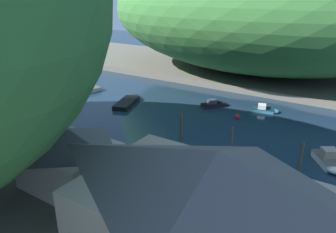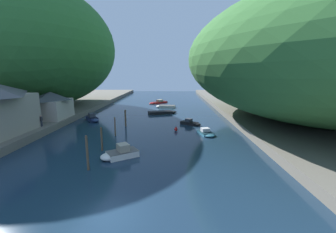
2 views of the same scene
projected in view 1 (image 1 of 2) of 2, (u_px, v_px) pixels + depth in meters
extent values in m
plane|color=#192D42|center=(155.00, 115.00, 40.49)|extent=(130.00, 130.00, 0.00)
cube|color=#666056|center=(234.00, 71.00, 60.06)|extent=(22.00, 120.00, 1.00)
ellipsoid|color=#387033|center=(265.00, 11.00, 54.84)|extent=(39.77, 55.68, 20.20)
pyramid|color=#4C4C51|center=(217.00, 174.00, 14.33)|extent=(8.20, 13.87, 2.26)
cube|color=#B2A899|center=(71.00, 166.00, 23.88)|extent=(5.09, 6.33, 3.21)
pyramid|color=#3D4247|center=(68.00, 137.00, 23.04)|extent=(5.50, 6.83, 1.38)
cube|color=black|center=(213.00, 105.00, 43.34)|extent=(3.13, 2.77, 0.46)
ellipsoid|color=black|center=(222.00, 104.00, 43.83)|extent=(1.91, 1.85, 0.46)
cube|color=black|center=(213.00, 103.00, 43.25)|extent=(3.19, 2.82, 0.03)
cube|color=#333842|center=(212.00, 102.00, 43.12)|extent=(1.36, 1.33, 0.57)
cube|color=silver|center=(87.00, 90.00, 49.49)|extent=(4.19, 2.85, 0.55)
ellipsoid|color=silver|center=(76.00, 93.00, 48.19)|extent=(2.28, 2.38, 0.55)
cube|color=#504E4A|center=(87.00, 88.00, 49.39)|extent=(4.28, 2.91, 0.03)
cube|color=navy|center=(103.00, 152.00, 30.73)|extent=(3.11, 3.60, 0.68)
ellipsoid|color=navy|center=(121.00, 152.00, 30.79)|extent=(2.08, 2.17, 0.68)
cube|color=black|center=(103.00, 149.00, 30.60)|extent=(3.18, 3.67, 0.03)
cube|color=#333842|center=(102.00, 145.00, 30.46)|extent=(1.50, 1.55, 0.76)
cube|color=silver|center=(328.00, 160.00, 29.25)|extent=(3.59, 3.22, 0.65)
cube|color=#504E4A|center=(329.00, 157.00, 29.12)|extent=(3.66, 3.28, 0.03)
cube|color=#9E937F|center=(329.00, 153.00, 29.08)|extent=(1.61, 1.66, 0.77)
cube|color=red|center=(37.00, 86.00, 51.83)|extent=(4.75, 4.64, 0.38)
ellipsoid|color=red|center=(34.00, 91.00, 49.58)|extent=(2.91, 2.88, 0.38)
cube|color=#450A0A|center=(36.00, 85.00, 51.76)|extent=(4.85, 4.73, 0.03)
cube|color=#9E937F|center=(36.00, 83.00, 51.79)|extent=(2.08, 2.06, 0.63)
cube|color=black|center=(126.00, 103.00, 44.04)|extent=(5.38, 3.43, 0.53)
ellipsoid|color=black|center=(133.00, 97.00, 46.30)|extent=(2.96, 2.55, 0.53)
cube|color=black|center=(126.00, 101.00, 43.93)|extent=(5.48, 3.49, 0.03)
cube|color=teal|center=(262.00, 110.00, 41.81)|extent=(2.29, 3.10, 0.37)
ellipsoid|color=teal|center=(274.00, 111.00, 41.43)|extent=(1.84, 1.74, 0.37)
cube|color=#132A33|center=(263.00, 108.00, 41.73)|extent=(2.33, 3.16, 0.03)
cube|color=silver|center=(262.00, 106.00, 41.67)|extent=(1.34, 1.24, 0.53)
cylinder|color=brown|center=(301.00, 157.00, 27.67)|extent=(0.21, 0.21, 2.66)
sphere|color=brown|center=(303.00, 143.00, 27.16)|extent=(0.19, 0.19, 0.19)
cylinder|color=brown|center=(232.00, 141.00, 30.77)|extent=(0.21, 0.21, 2.57)
sphere|color=brown|center=(233.00, 128.00, 30.28)|extent=(0.19, 0.19, 0.19)
cylinder|color=brown|center=(181.00, 127.00, 33.84)|extent=(0.28, 0.28, 2.62)
sphere|color=brown|center=(181.00, 115.00, 33.35)|extent=(0.25, 0.25, 0.25)
sphere|color=red|center=(238.00, 117.00, 39.29)|extent=(0.53, 0.53, 0.53)
cone|color=red|center=(238.00, 114.00, 39.14)|extent=(0.27, 0.27, 0.27)
cylinder|color=#282D3D|center=(149.00, 201.00, 21.89)|extent=(0.13, 0.13, 0.85)
cylinder|color=#282D3D|center=(147.00, 200.00, 21.96)|extent=(0.13, 0.13, 0.85)
cube|color=#2D2D33|center=(148.00, 191.00, 21.65)|extent=(0.27, 0.41, 0.62)
sphere|color=tan|center=(148.00, 186.00, 21.50)|extent=(0.22, 0.22, 0.22)
cylinder|color=#282D3D|center=(155.00, 195.00, 22.49)|extent=(0.13, 0.13, 0.85)
cylinder|color=#282D3D|center=(153.00, 194.00, 22.61)|extent=(0.13, 0.13, 0.85)
cube|color=#2D2D33|center=(154.00, 185.00, 22.28)|extent=(0.29, 0.42, 0.62)
sphere|color=tan|center=(154.00, 180.00, 22.13)|extent=(0.22, 0.22, 0.22)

